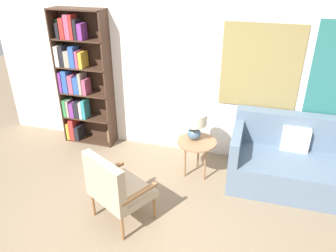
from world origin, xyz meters
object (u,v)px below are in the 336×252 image
(armchair, at_px, (114,186))
(side_table, at_px, (197,145))
(couch, at_px, (292,162))
(table_lamp, at_px, (195,122))
(bookshelf, at_px, (79,80))

(armchair, distance_m, side_table, 1.37)
(armchair, xyz_separation_m, side_table, (0.70, 1.18, -0.02))
(couch, height_order, table_lamp, table_lamp)
(armchair, distance_m, table_lamp, 1.42)
(couch, relative_size, side_table, 2.95)
(bookshelf, xyz_separation_m, table_lamp, (1.96, -0.44, -0.27))
(side_table, bearing_deg, couch, 8.63)
(side_table, bearing_deg, armchair, -120.84)
(couch, xyz_separation_m, table_lamp, (-1.34, -0.14, 0.48))
(couch, bearing_deg, side_table, -171.37)
(armchair, xyz_separation_m, table_lamp, (0.65, 1.23, 0.30))
(bookshelf, relative_size, couch, 1.31)
(armchair, relative_size, couch, 0.55)
(bookshelf, distance_m, couch, 3.40)
(bookshelf, bearing_deg, table_lamp, -12.63)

